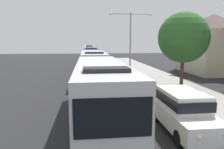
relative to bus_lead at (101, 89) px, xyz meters
The scene contains 9 objects.
bus_lead is the anchor object (origin of this frame).
bus_second_in_line 12.97m from the bus_lead, 90.00° to the left, with size 2.58×11.28×3.21m.
bus_middle 26.40m from the bus_lead, 90.00° to the left, with size 2.58×11.89×3.21m.
bus_fourth_in_line 40.06m from the bus_lead, 90.00° to the left, with size 2.58×11.10×3.21m.
bus_rear 52.51m from the bus_lead, 90.00° to the left, with size 2.58×11.58×3.21m.
white_suv 4.21m from the bus_lead, 27.12° to the right, with size 1.86×5.00×1.90m.
streetlamp_mid 20.11m from the bus_lead, 74.20° to the left, with size 6.02×0.28×8.00m.
roadside_tree 11.51m from the bus_lead, 44.15° to the left, with size 4.57×4.57×6.68m.
house_distant_gabled 23.04m from the bus_lead, 45.66° to the left, with size 6.80×9.10×7.79m.
Camera 1 is at (-2.03, 0.79, 4.17)m, focal length 35.05 mm.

